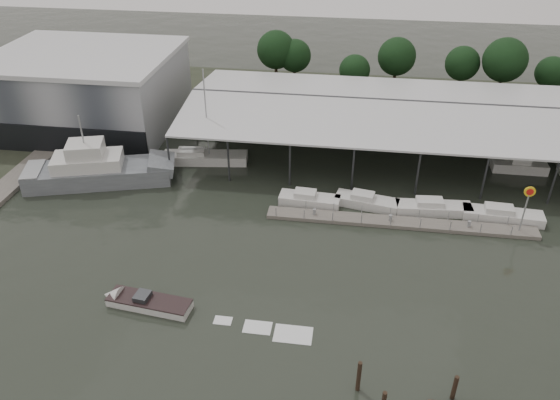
# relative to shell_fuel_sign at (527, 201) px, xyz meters

# --- Properties ---
(ground) EXTENTS (200.00, 200.00, 0.00)m
(ground) POSITION_rel_shell_fuel_sign_xyz_m (-27.00, -9.99, -3.93)
(ground) COLOR #242A22
(ground) RESTS_ON ground
(land_strip_far) EXTENTS (140.00, 30.00, 0.30)m
(land_strip_far) POSITION_rel_shell_fuel_sign_xyz_m (-27.00, 32.01, -3.83)
(land_strip_far) COLOR #353A2C
(land_strip_far) RESTS_ON ground
(land_strip_west) EXTENTS (20.00, 40.00, 0.30)m
(land_strip_west) POSITION_rel_shell_fuel_sign_xyz_m (-67.00, 20.01, -3.83)
(land_strip_west) COLOR #353A2C
(land_strip_west) RESTS_ON ground
(storage_warehouse) EXTENTS (24.50, 20.50, 10.50)m
(storage_warehouse) POSITION_rel_shell_fuel_sign_xyz_m (-55.00, 19.95, 1.36)
(storage_warehouse) COLOR gray
(storage_warehouse) RESTS_ON ground
(covered_boat_shed) EXTENTS (58.24, 24.00, 6.96)m
(covered_boat_shed) POSITION_rel_shell_fuel_sign_xyz_m (-10.00, 18.01, 2.20)
(covered_boat_shed) COLOR #B8BABD
(covered_boat_shed) RESTS_ON ground
(trawler_dock) EXTENTS (3.00, 18.00, 0.50)m
(trawler_dock) POSITION_rel_shell_fuel_sign_xyz_m (-57.00, 4.01, -3.68)
(trawler_dock) COLOR slate
(trawler_dock) RESTS_ON ground
(floating_dock) EXTENTS (28.00, 2.00, 1.40)m
(floating_dock) POSITION_rel_shell_fuel_sign_xyz_m (-12.00, 0.01, -3.72)
(floating_dock) COLOR slate
(floating_dock) RESTS_ON ground
(shell_fuel_sign) EXTENTS (1.10, 0.18, 5.55)m
(shell_fuel_sign) POSITION_rel_shell_fuel_sign_xyz_m (0.00, 0.00, 0.00)
(shell_fuel_sign) COLOR gray
(shell_fuel_sign) RESTS_ON ground
(grey_trawler) EXTENTS (17.85, 9.43, 8.84)m
(grey_trawler) POSITION_rel_shell_fuel_sign_xyz_m (-46.81, 4.06, -2.35)
(grey_trawler) COLOR slate
(grey_trawler) RESTS_ON ground
(white_sailboat) EXTENTS (10.84, 3.89, 12.34)m
(white_sailboat) POSITION_rel_shell_fuel_sign_xyz_m (-36.00, 10.68, -3.28)
(white_sailboat) COLOR silver
(white_sailboat) RESTS_ON ground
(speedboat_underway) EXTENTS (18.93, 4.26, 2.00)m
(speedboat_underway) POSITION_rel_shell_fuel_sign_xyz_m (-34.31, -15.74, -3.53)
(speedboat_underway) COLOR silver
(speedboat_underway) RESTS_ON ground
(moored_cruiser_0) EXTENTS (6.81, 2.65, 1.70)m
(moored_cruiser_0) POSITION_rel_shell_fuel_sign_xyz_m (-21.84, 2.57, -3.31)
(moored_cruiser_0) COLOR silver
(moored_cruiser_0) RESTS_ON ground
(moored_cruiser_1) EXTENTS (7.20, 3.52, 1.70)m
(moored_cruiser_1) POSITION_rel_shell_fuel_sign_xyz_m (-15.55, 3.10, -3.31)
(moored_cruiser_1) COLOR silver
(moored_cruiser_1) RESTS_ON ground
(moored_cruiser_2) EXTENTS (8.20, 2.79, 1.70)m
(moored_cruiser_2) POSITION_rel_shell_fuel_sign_xyz_m (-8.39, 2.79, -3.31)
(moored_cruiser_2) COLOR silver
(moored_cruiser_2) RESTS_ON ground
(moored_cruiser_3) EXTENTS (8.33, 2.69, 1.70)m
(moored_cruiser_3) POSITION_rel_shell_fuel_sign_xyz_m (-1.26, 2.40, -3.31)
(moored_cruiser_3) COLOR silver
(moored_cruiser_3) RESTS_ON ground
(horizon_tree_line) EXTENTS (66.73, 9.80, 10.10)m
(horizon_tree_line) POSITION_rel_shell_fuel_sign_xyz_m (-2.44, 38.22, 1.90)
(horizon_tree_line) COLOR black
(horizon_tree_line) RESTS_ON ground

